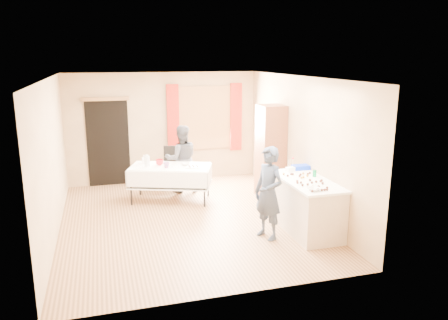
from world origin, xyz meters
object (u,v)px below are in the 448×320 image
object	(u,v)px
cabinet	(270,152)
chair	(172,176)
counter	(306,205)
girl	(269,193)
woman	(182,159)
party_table	(171,180)

from	to	relation	value
cabinet	chair	bearing A→B (deg)	148.67
counter	girl	bearing A→B (deg)	-170.78
woman	girl	bearing A→B (deg)	110.07
cabinet	girl	distance (m)	2.24
counter	chair	bearing A→B (deg)	120.42
party_table	woman	xyz separation A→B (m)	(0.34, 0.57, 0.30)
party_table	girl	distance (m)	2.68
chair	woman	world-z (taller)	woman
counter	cabinet	bearing A→B (deg)	87.04
girl	woman	xyz separation A→B (m)	(-0.91, 2.92, -0.03)
counter	chair	world-z (taller)	chair
chair	cabinet	bearing A→B (deg)	-15.95
woman	party_table	bearing A→B (deg)	61.88
girl	woman	world-z (taller)	girl
party_table	girl	world-z (taller)	girl
cabinet	counter	world-z (taller)	cabinet
cabinet	girl	xyz separation A→B (m)	(-0.85, -2.06, -0.21)
cabinet	woman	size ratio (longest dim) A/B	1.32
counter	woman	size ratio (longest dim) A/B	1.08
party_table	girl	size ratio (longest dim) A/B	1.19
cabinet	woman	world-z (taller)	cabinet
cabinet	counter	bearing A→B (deg)	-92.96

